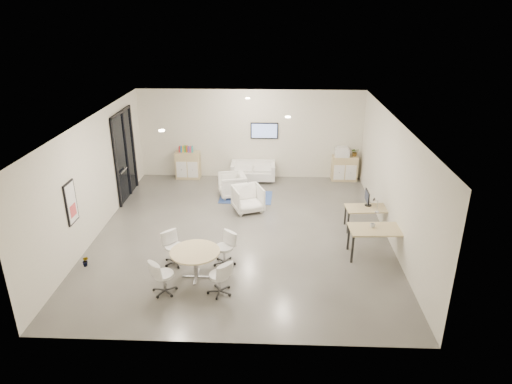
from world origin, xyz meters
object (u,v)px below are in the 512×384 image
object	(u,v)px
sideboard_left	(188,165)
armchair_left	(232,184)
round_table	(195,254)
sideboard_right	(344,168)
desk_front	(380,231)
desk_rear	(369,210)
armchair_right	(248,198)
loveseat	(253,172)

from	to	relation	value
sideboard_left	armchair_left	distance (m)	2.40
armchair_left	round_table	distance (m)	4.93
sideboard_right	armchair_left	xyz separation A→B (m)	(-3.91, -1.65, -0.03)
sideboard_right	desk_front	xyz separation A→B (m)	(0.11, -5.41, 0.25)
armchair_left	desk_rear	distance (m)	4.63
armchair_right	desk_front	xyz separation A→B (m)	(3.43, -2.62, 0.27)
loveseat	desk_rear	xyz separation A→B (m)	(3.42, -3.75, 0.28)
armchair_left	round_table	xyz separation A→B (m)	(-0.41, -4.91, 0.19)
loveseat	armchair_left	distance (m)	1.62
armchair_right	desk_front	world-z (taller)	armchair_right
loveseat	sideboard_left	bearing A→B (deg)	175.76
sideboard_left	round_table	xyz separation A→B (m)	(1.34, -6.55, 0.12)
armchair_right	desk_rear	xyz separation A→B (m)	(3.46, -1.12, 0.17)
sideboard_right	round_table	xyz separation A→B (m)	(-4.32, -6.55, 0.17)
armchair_right	round_table	world-z (taller)	armchair_right
loveseat	desk_rear	bearing A→B (deg)	-48.39
sideboard_right	armchair_left	size ratio (longest dim) A/B	1.06
loveseat	desk_front	xyz separation A→B (m)	(3.40, -5.26, 0.38)
loveseat	armchair_left	world-z (taller)	armchair_left
sideboard_right	round_table	world-z (taller)	sideboard_right
armchair_left	desk_rear	size ratio (longest dim) A/B	0.64
sideboard_left	round_table	distance (m)	6.68
sideboard_left	armchair_left	xyz separation A→B (m)	(1.76, -1.64, -0.07)
sideboard_right	armchair_right	bearing A→B (deg)	-140.05
armchair_right	loveseat	bearing A→B (deg)	68.00
sideboard_left	desk_rear	xyz separation A→B (m)	(5.80, -3.89, 0.11)
loveseat	round_table	bearing A→B (deg)	-99.98
desk_front	sideboard_left	bearing A→B (deg)	133.90
loveseat	desk_rear	size ratio (longest dim) A/B	1.19
loveseat	armchair_right	bearing A→B (deg)	-91.60
sideboard_left	loveseat	world-z (taller)	sideboard_left
sideboard_left	armchair_left	bearing A→B (deg)	-43.05
sideboard_left	loveseat	xyz separation A→B (m)	(2.38, -0.14, -0.17)
sideboard_right	loveseat	size ratio (longest dim) A/B	0.57
round_table	sideboard_left	bearing A→B (deg)	101.58
sideboard_right	loveseat	distance (m)	3.29
armchair_left	desk_front	distance (m)	5.51
sideboard_left	round_table	world-z (taller)	sideboard_left
sideboard_left	sideboard_right	xyz separation A→B (m)	(5.67, 0.01, -0.04)
loveseat	round_table	size ratio (longest dim) A/B	1.37
sideboard_right	desk_front	distance (m)	5.42
armchair_left	desk_rear	bearing A→B (deg)	46.67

